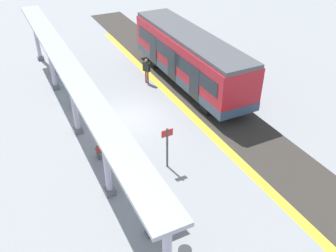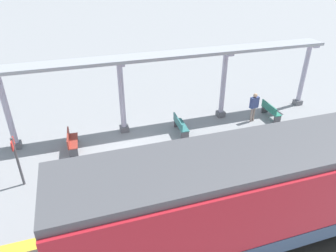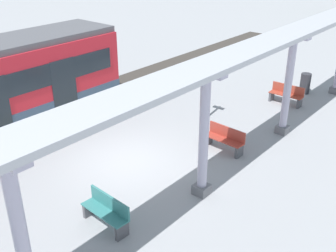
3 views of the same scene
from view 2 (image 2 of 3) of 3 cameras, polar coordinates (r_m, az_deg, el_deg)
name	(u,v)px [view 2 (image 2 of 3)]	position (r m, az deg, el deg)	size (l,w,h in m)	color
ground_plane	(139,163)	(13.99, -5.37, -6.87)	(176.00, 176.00, 0.00)	gray
tactile_edge_strip	(160,214)	(11.53, -1.46, -16.04)	(0.50, 28.32, 0.01)	gold
train_near_carriage	(251,195)	(9.85, 15.09, -12.24)	(2.65, 11.56, 3.48)	red
canopy_pillar_nearest	(304,75)	(20.41, 23.90, 8.67)	(1.10, 0.44, 3.82)	slate
canopy_pillar_second	(223,85)	(17.41, 10.22, 7.51)	(1.10, 0.44, 3.82)	slate
canopy_pillar_third	(122,98)	(15.70, -8.58, 5.23)	(1.10, 0.44, 3.82)	slate
canopy_pillar_fourth	(7,112)	(15.86, -27.71, 2.32)	(1.10, 0.44, 3.82)	slate
canopy_beam	(120,60)	(15.04, -8.93, 12.12)	(1.20, 22.78, 0.16)	#A8AAB2
bench_near_end	(270,111)	(18.53, 18.49, 2.73)	(1.52, 0.53, 0.86)	#297D65
bench_mid_platform	(71,141)	(15.37, -17.52, -2.70)	(1.52, 0.52, 0.86)	#983428
bench_extra_slot	(180,125)	(16.05, 2.24, 0.16)	(1.52, 0.52, 0.86)	#317473
platform_info_sign	(17,157)	(13.34, -26.31, -5.23)	(0.56, 0.10, 2.20)	#4C4C51
passenger_waiting_near_edge	(246,161)	(12.56, 14.36, -6.39)	(0.42, 0.55, 1.73)	brown
passenger_by_the_benches	(254,104)	(17.58, 15.73, 3.96)	(0.30, 0.52, 1.69)	gray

